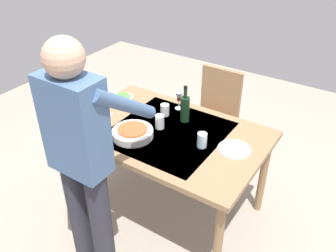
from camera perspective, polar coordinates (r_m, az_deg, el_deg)
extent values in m
plane|color=#9E9384|center=(3.19, 0.00, -12.51)|extent=(6.00, 6.00, 0.00)
cube|color=#93704C|center=(2.71, 0.00, -1.25)|extent=(1.43, 0.94, 0.04)
cube|color=beige|center=(2.70, 0.00, -0.93)|extent=(0.79, 0.80, 0.00)
cylinder|color=#93704C|center=(3.02, 14.69, -7.48)|extent=(0.06, 0.06, 0.73)
cylinder|color=#93704C|center=(3.51, -5.26, -0.19)|extent=(0.06, 0.06, 0.73)
cylinder|color=#93704C|center=(2.48, 7.85, -17.74)|extent=(0.06, 0.06, 0.73)
cylinder|color=#93704C|center=(3.05, -14.54, -7.01)|extent=(0.06, 0.06, 0.73)
cube|color=brown|center=(3.45, 6.70, 0.71)|extent=(0.40, 0.40, 0.04)
cube|color=#93704C|center=(3.47, 8.33, 5.45)|extent=(0.40, 0.04, 0.45)
cylinder|color=#93704C|center=(3.65, 10.07, -1.89)|extent=(0.04, 0.04, 0.43)
cylinder|color=#93704C|center=(3.76, 5.38, -0.31)|extent=(0.04, 0.04, 0.43)
cylinder|color=#93704C|center=(3.39, 7.68, -4.63)|extent=(0.04, 0.04, 0.43)
cylinder|color=#93704C|center=(3.51, 2.72, -2.83)|extent=(0.04, 0.04, 0.43)
cylinder|color=#2D2D38|center=(2.59, -13.75, -13.19)|extent=(0.14, 0.14, 0.88)
cylinder|color=#2D2D38|center=(2.49, -10.39, -15.17)|extent=(0.14, 0.14, 0.88)
cube|color=#47668E|center=(2.07, -14.42, 0.06)|extent=(0.36, 0.20, 0.60)
sphere|color=tan|center=(1.90, -16.07, 10.28)|extent=(0.22, 0.22, 0.22)
cylinder|color=#47668E|center=(2.29, -13.44, 5.56)|extent=(0.08, 0.52, 0.40)
cylinder|color=#47668E|center=(2.07, -6.74, 3.34)|extent=(0.08, 0.52, 0.40)
cylinder|color=black|center=(2.78, 2.67, 2.63)|extent=(0.07, 0.07, 0.20)
cylinder|color=black|center=(2.72, 2.75, 5.18)|extent=(0.03, 0.03, 0.08)
cylinder|color=black|center=(2.70, 2.78, 6.09)|extent=(0.03, 0.03, 0.02)
cylinder|color=white|center=(2.99, 1.70, 2.81)|extent=(0.06, 0.06, 0.01)
cylinder|color=white|center=(2.97, 1.71, 3.44)|extent=(0.01, 0.01, 0.07)
cone|color=white|center=(2.94, 1.74, 4.67)|extent=(0.07, 0.07, 0.07)
cylinder|color=maroon|center=(2.95, 1.73, 4.29)|extent=(0.03, 0.03, 0.03)
cylinder|color=silver|center=(2.88, -0.50, 2.55)|extent=(0.07, 0.07, 0.09)
cylinder|color=silver|center=(2.72, -1.32, 0.68)|extent=(0.07, 0.07, 0.11)
cylinder|color=silver|center=(2.53, 5.37, -2.21)|extent=(0.07, 0.07, 0.11)
cylinder|color=white|center=(2.64, -5.56, -1.14)|extent=(0.30, 0.30, 0.05)
cylinder|color=#C6562D|center=(2.63, -5.59, -0.73)|extent=(0.22, 0.22, 0.03)
cylinder|color=white|center=(3.09, -7.13, 4.07)|extent=(0.18, 0.18, 0.05)
cylinder|color=#4C843D|center=(3.08, -7.16, 4.45)|extent=(0.13, 0.13, 0.03)
cylinder|color=white|center=(2.55, 10.36, -3.61)|extent=(0.23, 0.23, 0.01)
cube|color=silver|center=(2.77, -12.86, -0.79)|extent=(0.05, 0.20, 0.00)
cube|color=silver|center=(2.90, -9.57, 1.21)|extent=(0.05, 0.18, 0.00)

